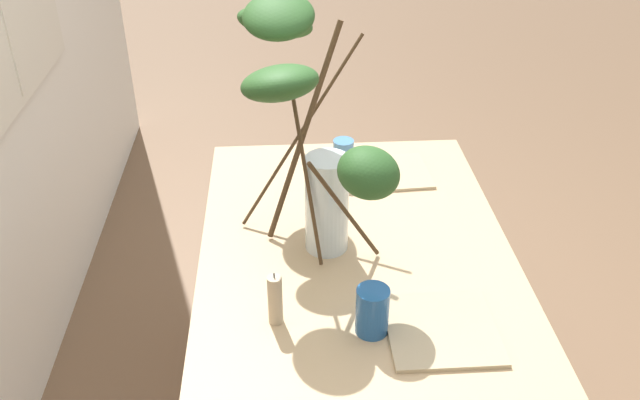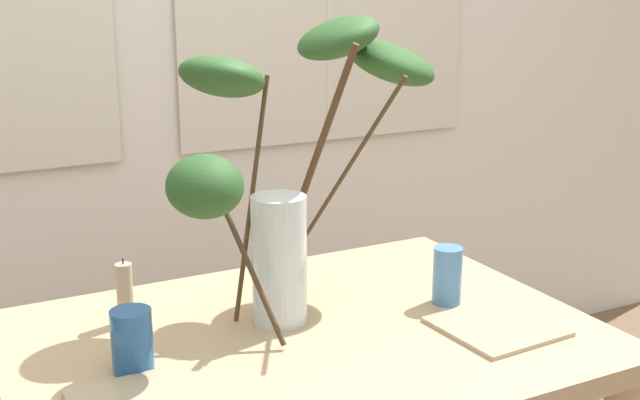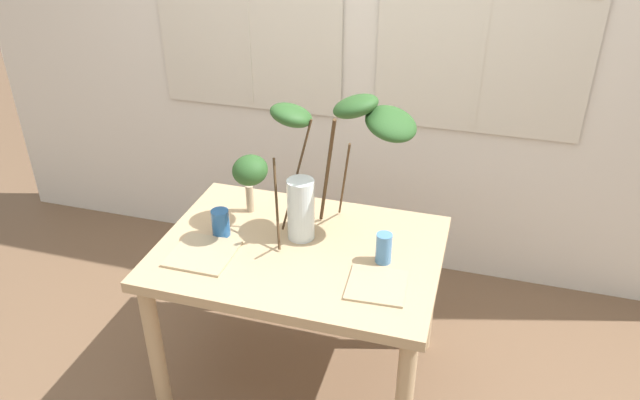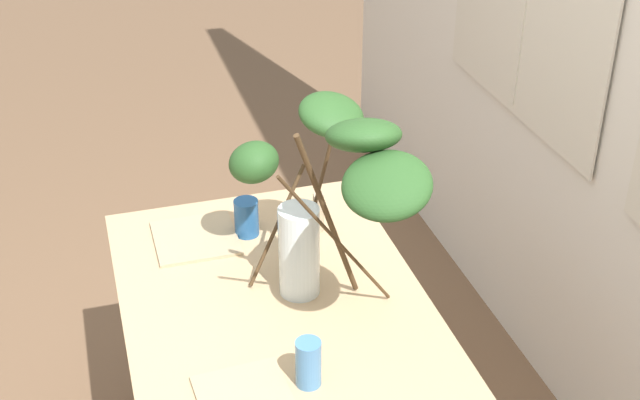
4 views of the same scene
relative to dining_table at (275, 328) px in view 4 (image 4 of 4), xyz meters
The scene contains 7 objects.
dining_table is the anchor object (origin of this frame).
vase_with_branches 0.50m from the dining_table, 67.60° to the left, with size 0.76×0.44×0.65m.
drinking_glass_blue_left 0.39m from the dining_table, behind, with size 0.08×0.08×0.12m, color #235693.
drinking_glass_blue_right 0.39m from the dining_table, ahead, with size 0.06×0.06×0.13m, color #4C84BC.
plate_square_left 0.41m from the dining_table, 156.08° to the right, with size 0.25×0.25×0.01m, color tan.
plate_square_right 0.41m from the dining_table, 24.27° to the right, with size 0.22×0.22×0.01m, color tan.
pillar_candle 0.41m from the dining_table, 144.37° to the left, with size 0.03×0.03×0.14m.
Camera 4 is at (1.94, -0.44, 2.25)m, focal length 49.37 mm.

